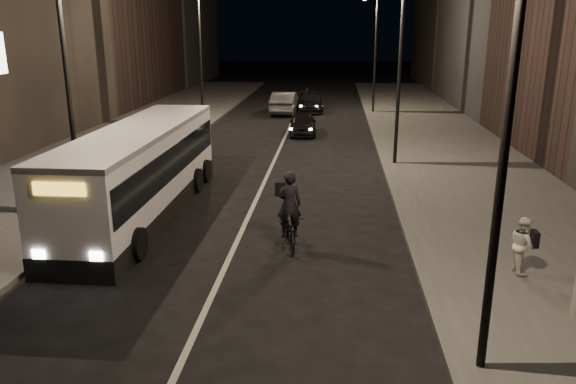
% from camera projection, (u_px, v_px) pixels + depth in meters
% --- Properties ---
extents(ground, '(180.00, 180.00, 0.00)m').
position_uv_depth(ground, '(223.00, 272.00, 14.65)').
color(ground, black).
rests_on(ground, ground).
extents(sidewalk_right, '(7.00, 70.00, 0.16)m').
position_uv_depth(sidewalk_right, '(451.00, 156.00, 27.33)').
color(sidewalk_right, '#3D3E3B').
rests_on(sidewalk_right, ground).
extents(sidewalk_left, '(7.00, 70.00, 0.16)m').
position_uv_depth(sidewalk_left, '(112.00, 150.00, 28.67)').
color(sidewalk_left, '#3D3E3B').
rests_on(sidewalk_left, ground).
extents(streetlight_right_near, '(1.20, 0.44, 8.12)m').
position_uv_depth(streetlight_right_near, '(495.00, 79.00, 8.88)').
color(streetlight_right_near, black).
rests_on(streetlight_right_near, sidewalk_right).
extents(streetlight_right_mid, '(1.20, 0.44, 8.12)m').
position_uv_depth(streetlight_right_mid, '(395.00, 45.00, 24.16)').
color(streetlight_right_mid, black).
rests_on(streetlight_right_mid, sidewalk_right).
extents(streetlight_right_far, '(1.20, 0.44, 8.12)m').
position_uv_depth(streetlight_right_far, '(372.00, 37.00, 39.44)').
color(streetlight_right_far, black).
rests_on(streetlight_right_far, sidewalk_right).
extents(streetlight_left_near, '(1.20, 0.44, 8.12)m').
position_uv_depth(streetlight_left_near, '(72.00, 53.00, 17.36)').
color(streetlight_left_near, black).
rests_on(streetlight_left_near, sidewalk_left).
extents(streetlight_left_far, '(1.20, 0.44, 8.12)m').
position_uv_depth(streetlight_left_far, '(204.00, 39.00, 34.56)').
color(streetlight_left_far, black).
rests_on(streetlight_left_far, sidewalk_left).
extents(city_bus, '(2.66, 11.04, 2.96)m').
position_uv_depth(city_bus, '(141.00, 168.00, 18.73)').
color(city_bus, white).
rests_on(city_bus, ground).
extents(cyclist_on_bicycle, '(1.10, 2.11, 2.32)m').
position_uv_depth(cyclist_on_bicycle, '(289.00, 222.00, 16.06)').
color(cyclist_on_bicycle, black).
rests_on(cyclist_on_bicycle, ground).
extents(pedestrian_woman, '(0.61, 0.76, 1.46)m').
position_uv_depth(pedestrian_woman, '(523.00, 245.00, 14.07)').
color(pedestrian_woman, silver).
rests_on(pedestrian_woman, sidewalk_right).
extents(car_near, '(1.72, 3.88, 1.30)m').
position_uv_depth(car_near, '(303.00, 123.00, 33.02)').
color(car_near, black).
rests_on(car_near, ground).
extents(car_mid, '(1.85, 4.87, 1.59)m').
position_uv_depth(car_mid, '(285.00, 103.00, 40.77)').
color(car_mid, '#333336').
rests_on(car_mid, ground).
extents(car_far, '(2.26, 4.71, 1.32)m').
position_uv_depth(car_far, '(310.00, 102.00, 41.85)').
color(car_far, black).
rests_on(car_far, ground).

